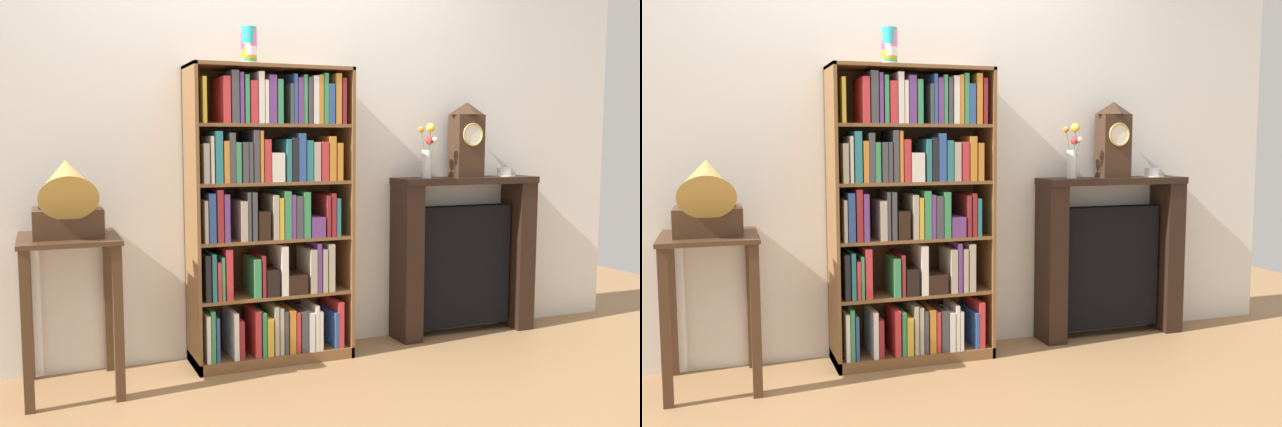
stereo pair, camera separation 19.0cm
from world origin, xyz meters
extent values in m
cube|color=#997047|center=(0.00, 0.00, -0.01)|extent=(7.70, 6.40, 0.02)
cube|color=silver|center=(0.12, 0.34, 1.30)|extent=(4.70, 0.08, 2.60)
cube|color=brown|center=(-0.43, 0.13, 0.80)|extent=(0.02, 0.33, 1.60)
cube|color=brown|center=(0.43, 0.13, 0.80)|extent=(0.02, 0.33, 1.60)
cube|color=brown|center=(0.00, 0.29, 0.80)|extent=(0.87, 0.01, 1.60)
cube|color=brown|center=(0.00, 0.13, 1.59)|extent=(0.87, 0.33, 0.02)
cube|color=brown|center=(0.00, 0.13, 0.03)|extent=(0.87, 0.33, 0.06)
cube|color=white|center=(-0.38, 0.10, 0.19)|extent=(0.02, 0.25, 0.25)
cube|color=#388E56|center=(-0.36, 0.10, 0.20)|extent=(0.02, 0.26, 0.27)
cube|color=#2D519E|center=(-0.33, 0.11, 0.18)|extent=(0.02, 0.27, 0.23)
cube|color=white|center=(-0.24, 0.11, 0.19)|extent=(0.03, 0.27, 0.25)
cube|color=maroon|center=(-0.21, 0.12, 0.16)|extent=(0.03, 0.28, 0.21)
cube|color=#C63338|center=(-0.12, 0.09, 0.19)|extent=(0.03, 0.22, 0.25)
cube|color=#388E56|center=(-0.08, 0.12, 0.18)|extent=(0.02, 0.28, 0.24)
cube|color=gold|center=(-0.05, 0.10, 0.16)|extent=(0.04, 0.26, 0.21)
cube|color=#B2A893|center=(-0.01, 0.12, 0.19)|extent=(0.02, 0.28, 0.26)
cube|color=#B2A893|center=(0.01, 0.11, 0.19)|extent=(0.02, 0.27, 0.25)
cube|color=#424247|center=(0.04, 0.09, 0.18)|extent=(0.02, 0.23, 0.24)
cube|color=orange|center=(0.08, 0.10, 0.18)|extent=(0.03, 0.24, 0.24)
cube|color=#C63338|center=(0.11, 0.12, 0.17)|extent=(0.02, 0.29, 0.22)
cube|color=#424247|center=(0.15, 0.11, 0.17)|extent=(0.04, 0.27, 0.23)
cube|color=white|center=(0.19, 0.09, 0.17)|extent=(0.03, 0.23, 0.21)
cube|color=white|center=(0.22, 0.10, 0.19)|extent=(0.02, 0.25, 0.25)
cube|color=white|center=(0.24, 0.12, 0.17)|extent=(0.02, 0.29, 0.22)
cube|color=#2D519E|center=(0.33, 0.11, 0.16)|extent=(0.02, 0.28, 0.20)
cube|color=#C63338|center=(0.36, 0.12, 0.19)|extent=(0.03, 0.28, 0.26)
cube|color=brown|center=(0.00, 0.13, 0.37)|extent=(0.83, 0.31, 0.02)
cube|color=black|center=(-0.38, 0.09, 0.50)|extent=(0.03, 0.23, 0.24)
cube|color=teal|center=(-0.35, 0.09, 0.51)|extent=(0.02, 0.23, 0.25)
cube|color=#C63338|center=(-0.32, 0.10, 0.48)|extent=(0.02, 0.25, 0.20)
cube|color=#388E56|center=(-0.30, 0.11, 0.50)|extent=(0.02, 0.28, 0.23)
cube|color=#C63338|center=(-0.27, 0.12, 0.51)|extent=(0.04, 0.28, 0.26)
cube|color=#388E56|center=(-0.12, 0.09, 0.48)|extent=(0.04, 0.23, 0.21)
cube|color=maroon|center=(-0.08, 0.11, 0.49)|extent=(0.02, 0.28, 0.22)
cube|color=black|center=(-0.03, 0.09, 0.45)|extent=(0.07, 0.22, 0.14)
cube|color=white|center=(0.03, 0.09, 0.51)|extent=(0.04, 0.23, 0.27)
cube|color=black|center=(0.11, 0.09, 0.44)|extent=(0.11, 0.22, 0.11)
cube|color=#B2A893|center=(0.20, 0.09, 0.50)|extent=(0.04, 0.23, 0.24)
cube|color=#663884|center=(0.23, 0.09, 0.52)|extent=(0.02, 0.22, 0.27)
cube|color=#B2A893|center=(0.26, 0.09, 0.50)|extent=(0.03, 0.24, 0.24)
cube|color=#B2A893|center=(0.30, 0.09, 0.51)|extent=(0.04, 0.22, 0.26)
cube|color=brown|center=(0.00, 0.13, 0.68)|extent=(0.83, 0.31, 0.02)
cube|color=#B2A893|center=(-0.38, 0.09, 0.80)|extent=(0.02, 0.23, 0.22)
cube|color=#2D519E|center=(-0.35, 0.12, 0.81)|extent=(0.04, 0.29, 0.25)
cube|color=maroon|center=(-0.31, 0.09, 0.82)|extent=(0.03, 0.24, 0.27)
cube|color=#663884|center=(-0.28, 0.09, 0.81)|extent=(0.03, 0.23, 0.25)
cube|color=#B2A893|center=(-0.19, 0.10, 0.79)|extent=(0.03, 0.25, 0.21)
cube|color=#424247|center=(-0.16, 0.11, 0.81)|extent=(0.02, 0.28, 0.26)
cube|color=#424247|center=(-0.13, 0.09, 0.81)|extent=(0.03, 0.23, 0.25)
cube|color=black|center=(-0.08, 0.10, 0.76)|extent=(0.06, 0.25, 0.15)
cube|color=#B2A893|center=(-0.01, 0.10, 0.80)|extent=(0.03, 0.24, 0.24)
cube|color=gold|center=(0.02, 0.11, 0.80)|extent=(0.02, 0.28, 0.22)
cube|color=#388E56|center=(0.05, 0.11, 0.81)|extent=(0.04, 0.26, 0.25)
cube|color=#663884|center=(0.08, 0.12, 0.80)|extent=(0.02, 0.29, 0.23)
cube|color=#424247|center=(0.12, 0.10, 0.80)|extent=(0.04, 0.26, 0.23)
cube|color=#388E56|center=(0.16, 0.10, 0.81)|extent=(0.04, 0.25, 0.25)
cube|color=#663884|center=(0.23, 0.08, 0.74)|extent=(0.08, 0.21, 0.11)
cube|color=maroon|center=(0.29, 0.11, 0.80)|extent=(0.02, 0.28, 0.22)
cube|color=maroon|center=(0.32, 0.11, 0.80)|extent=(0.02, 0.27, 0.24)
cube|color=teal|center=(0.34, 0.09, 0.79)|extent=(0.02, 0.22, 0.21)
cube|color=brown|center=(0.00, 0.13, 0.98)|extent=(0.83, 0.31, 0.02)
cube|color=#B2A893|center=(-0.38, 0.09, 1.09)|extent=(0.03, 0.24, 0.20)
cube|color=white|center=(-0.35, 0.09, 1.11)|extent=(0.02, 0.22, 0.24)
cube|color=teal|center=(-0.31, 0.10, 1.12)|extent=(0.04, 0.25, 0.26)
cube|color=orange|center=(-0.27, 0.09, 1.10)|extent=(0.03, 0.23, 0.21)
cube|color=#424247|center=(-0.24, 0.09, 1.12)|extent=(0.03, 0.23, 0.26)
cube|color=#388E56|center=(-0.21, 0.12, 1.09)|extent=(0.03, 0.29, 0.21)
cube|color=#424247|center=(-0.18, 0.09, 1.09)|extent=(0.03, 0.23, 0.21)
cube|color=#424247|center=(-0.15, 0.09, 1.09)|extent=(0.02, 0.24, 0.21)
cube|color=#424247|center=(-0.12, 0.12, 1.12)|extent=(0.03, 0.28, 0.27)
cube|color=orange|center=(-0.09, 0.11, 1.12)|extent=(0.02, 0.28, 0.27)
cube|color=#C63338|center=(-0.06, 0.11, 1.10)|extent=(0.04, 0.28, 0.22)
cube|color=white|center=(0.00, 0.08, 1.07)|extent=(0.07, 0.22, 0.15)
cube|color=teal|center=(0.06, 0.10, 1.10)|extent=(0.03, 0.25, 0.22)
cube|color=black|center=(0.09, 0.12, 1.11)|extent=(0.03, 0.28, 0.23)
cube|color=#2D519E|center=(0.13, 0.11, 1.12)|extent=(0.04, 0.27, 0.25)
cube|color=teal|center=(0.18, 0.11, 1.10)|extent=(0.03, 0.28, 0.22)
cube|color=#B2A893|center=(0.22, 0.09, 1.09)|extent=(0.04, 0.23, 0.21)
cube|color=#C63338|center=(0.26, 0.12, 1.10)|extent=(0.04, 0.29, 0.21)
cube|color=orange|center=(0.31, 0.09, 1.11)|extent=(0.04, 0.22, 0.24)
cube|color=orange|center=(0.35, 0.11, 1.09)|extent=(0.03, 0.26, 0.20)
cube|color=brown|center=(0.00, 0.13, 1.29)|extent=(0.83, 0.31, 0.02)
cube|color=gold|center=(-0.38, 0.10, 1.41)|extent=(0.02, 0.25, 0.23)
cube|color=#C63338|center=(-0.27, 0.11, 1.41)|extent=(0.04, 0.27, 0.23)
cube|color=#424247|center=(-0.23, 0.10, 1.43)|extent=(0.04, 0.25, 0.26)
cube|color=#663884|center=(-0.19, 0.12, 1.42)|extent=(0.02, 0.29, 0.26)
cube|color=#388E56|center=(-0.16, 0.08, 1.42)|extent=(0.02, 0.22, 0.24)
cube|color=#C63338|center=(-0.13, 0.09, 1.40)|extent=(0.04, 0.24, 0.22)
cube|color=white|center=(-0.09, 0.12, 1.43)|extent=(0.03, 0.29, 0.26)
cube|color=white|center=(-0.06, 0.11, 1.41)|extent=(0.02, 0.28, 0.22)
cube|color=#663884|center=(-0.03, 0.09, 1.42)|extent=(0.04, 0.24, 0.25)
cube|color=#388E56|center=(0.01, 0.10, 1.41)|extent=(0.03, 0.26, 0.23)
cube|color=#424247|center=(0.08, 0.10, 1.40)|extent=(0.02, 0.24, 0.21)
cube|color=#2D519E|center=(0.10, 0.11, 1.42)|extent=(0.02, 0.27, 0.26)
cube|color=#663884|center=(0.13, 0.10, 1.41)|extent=(0.03, 0.25, 0.24)
cube|color=#388E56|center=(0.15, 0.11, 1.42)|extent=(0.02, 0.28, 0.25)
cube|color=#424247|center=(0.18, 0.09, 1.42)|extent=(0.02, 0.22, 0.24)
cube|color=white|center=(0.21, 0.09, 1.42)|extent=(0.03, 0.23, 0.25)
cube|color=orange|center=(0.24, 0.12, 1.42)|extent=(0.02, 0.28, 0.26)
cube|color=#388E56|center=(0.27, 0.10, 1.43)|extent=(0.02, 0.25, 0.27)
cube|color=#2D519E|center=(0.30, 0.10, 1.40)|extent=(0.03, 0.25, 0.21)
cube|color=orange|center=(0.34, 0.09, 1.43)|extent=(0.03, 0.23, 0.27)
cube|color=maroon|center=(0.38, 0.11, 1.42)|extent=(0.02, 0.27, 0.24)
cylinder|color=white|center=(-0.12, 0.09, 1.64)|extent=(0.08, 0.08, 0.09)
cylinder|color=green|center=(-0.12, 0.09, 1.66)|extent=(0.08, 0.08, 0.09)
cylinder|color=orange|center=(-0.12, 0.08, 1.67)|extent=(0.08, 0.08, 0.09)
cylinder|color=white|center=(-0.12, 0.08, 1.69)|extent=(0.08, 0.08, 0.09)
cylinder|color=red|center=(-0.12, 0.09, 1.70)|extent=(0.08, 0.08, 0.09)
cylinder|color=purple|center=(-0.12, 0.08, 1.72)|extent=(0.08, 0.08, 0.09)
cylinder|color=pink|center=(-0.12, 0.08, 1.73)|extent=(0.08, 0.08, 0.09)
cylinder|color=#28B2B7|center=(-0.12, 0.08, 1.75)|extent=(0.08, 0.08, 0.09)
cube|color=#472D1C|center=(-1.04, 0.03, 0.74)|extent=(0.45, 0.54, 0.02)
cube|color=#472D1C|center=(-1.24, -0.21, 0.37)|extent=(0.04, 0.04, 0.73)
cube|color=#472D1C|center=(-0.85, -0.21, 0.37)|extent=(0.04, 0.04, 0.73)
cube|color=#472D1C|center=(-1.24, 0.27, 0.37)|extent=(0.04, 0.04, 0.73)
cube|color=#472D1C|center=(-0.85, 0.27, 0.37)|extent=(0.04, 0.04, 0.73)
cube|color=#472D1C|center=(-1.04, 0.03, 0.82)|extent=(0.31, 0.30, 0.13)
cylinder|color=black|center=(-1.04, 0.03, 0.89)|extent=(0.26, 0.26, 0.01)
cylinder|color=#B79347|center=(-1.04, -0.02, 0.92)|extent=(0.03, 0.03, 0.06)
cone|color=#B79347|center=(-1.04, -0.08, 1.03)|extent=(0.26, 0.38, 0.38)
cube|color=black|center=(1.28, 0.18, 0.96)|extent=(0.93, 0.24, 0.04)
cube|color=black|center=(0.88, 0.18, 0.47)|extent=(0.12, 0.21, 0.94)
cube|color=black|center=(1.69, 0.18, 0.47)|extent=(0.12, 0.21, 0.94)
cube|color=black|center=(1.28, 0.22, 0.42)|extent=(0.65, 0.12, 0.75)
cube|color=#382316|center=(1.28, 0.18, 1.17)|extent=(0.18, 0.13, 0.38)
pyramid|color=#382316|center=(1.28, 0.18, 1.40)|extent=(0.18, 0.13, 0.07)
cylinder|color=silver|center=(1.28, 0.11, 1.24)|extent=(0.13, 0.01, 0.13)
torus|color=#B79347|center=(1.28, 0.11, 1.24)|extent=(0.14, 0.01, 0.14)
cylinder|color=silver|center=(1.00, 0.18, 1.07)|extent=(0.06, 0.06, 0.17)
cylinder|color=#4C753D|center=(1.01, 0.15, 1.11)|extent=(0.04, 0.05, 0.22)
sphere|color=silver|center=(1.03, 0.13, 1.21)|extent=(0.03, 0.03, 0.03)
cylinder|color=#4C753D|center=(0.99, 0.18, 1.13)|extent=(0.06, 0.01, 0.28)
sphere|color=orange|center=(0.96, 0.18, 1.27)|extent=(0.04, 0.04, 0.04)
cylinder|color=#4C753D|center=(1.01, 0.16, 1.14)|extent=(0.02, 0.07, 0.29)
sphere|color=yellow|center=(1.00, 0.13, 1.28)|extent=(0.05, 0.05, 0.05)
cylinder|color=#4C753D|center=(1.01, 0.18, 1.10)|extent=(0.02, 0.02, 0.21)
sphere|color=red|center=(1.02, 0.17, 1.21)|extent=(0.05, 0.05, 0.05)
cylinder|color=white|center=(1.56, 0.18, 0.99)|extent=(0.15, 0.15, 0.01)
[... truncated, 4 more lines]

